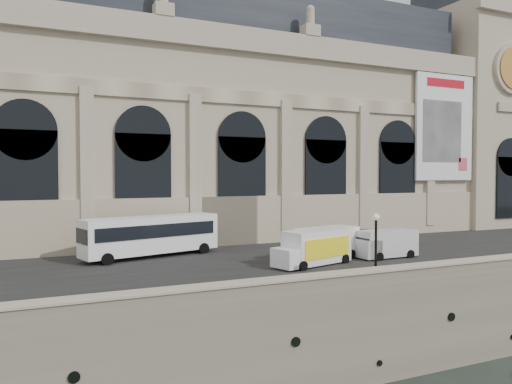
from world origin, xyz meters
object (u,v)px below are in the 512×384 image
van_b (384,244)px  van_c (323,244)px  lamp_right (376,248)px  box_truck (314,248)px  bus_left (151,234)px

van_b → van_c: (-5.39, 1.24, 0.17)m
lamp_right → van_b: bearing=47.7°
box_truck → lamp_right: lamp_right is taller
van_c → box_truck: box_truck is taller
bus_left → van_b: bearing=-25.8°
bus_left → van_b: 20.06m
van_c → box_truck: (-1.89, -1.64, 0.01)m
box_truck → lamp_right: bearing=-84.7°
bus_left → van_c: bearing=-30.7°
van_b → box_truck: bearing=-176.8°
van_c → lamp_right: 8.68m
bus_left → van_b: size_ratio=2.26×
van_b → box_truck: size_ratio=0.75×
bus_left → lamp_right: lamp_right is taller
box_truck → van_c: bearing=41.1°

